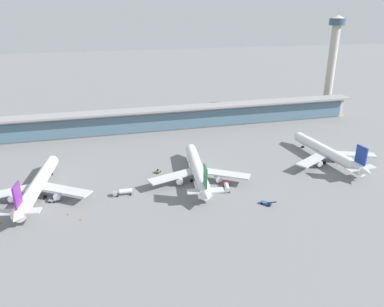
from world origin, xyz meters
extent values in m
plane|color=slate|center=(0.00, 0.00, 0.00)|extent=(1200.00, 1200.00, 0.00)
cylinder|color=white|center=(-73.00, 5.54, 5.33)|extent=(13.74, 53.53, 5.62)
cone|color=white|center=(-68.56, 34.09, 5.33)|extent=(6.22, 5.84, 5.51)
cone|color=white|center=(-77.40, -22.73, 5.89)|extent=(5.95, 6.89, 5.06)
cube|color=black|center=(-69.06, 30.91, 6.31)|extent=(4.52, 2.95, 0.68)
cube|color=#B7BABF|center=(-85.72, 2.57, 4.35)|extent=(24.98, 13.07, 0.68)
cube|color=#B7BABF|center=(-61.78, -1.15, 4.35)|extent=(23.43, 18.93, 0.68)
cylinder|color=silver|center=(-82.94, 1.56, 2.41)|extent=(3.69, 4.50, 3.10)
cylinder|color=silver|center=(-64.74, -1.27, 2.41)|extent=(3.69, 4.50, 3.10)
cube|color=#661E84|center=(-76.65, -17.92, 12.50)|extent=(1.71, 6.81, 8.72)
cube|color=#B7BABF|center=(-76.80, -18.88, 6.17)|extent=(15.97, 6.59, 0.48)
cylinder|color=black|center=(-76.51, 3.14, 0.68)|extent=(1.36, 1.52, 1.36)
cylinder|color=black|center=(-70.38, 2.19, 0.68)|extent=(1.36, 1.52, 1.36)
cylinder|color=black|center=(-69.73, 26.61, 0.68)|extent=(1.36, 1.52, 1.36)
cylinder|color=white|center=(-1.13, 3.40, 5.33)|extent=(13.02, 53.56, 5.62)
cone|color=white|center=(2.91, 32.01, 5.33)|extent=(6.16, 5.78, 5.51)
cone|color=white|center=(-5.14, -24.94, 5.89)|extent=(5.87, 6.83, 5.06)
cube|color=black|center=(2.46, 28.82, 6.31)|extent=(4.50, 2.89, 0.68)
cube|color=#B7BABF|center=(-13.81, 0.25, 4.35)|extent=(24.96, 13.37, 0.68)
cube|color=#B7BABF|center=(10.18, -3.14, 4.35)|extent=(23.54, 18.70, 0.68)
cylinder|color=silver|center=(-11.01, -0.72, 2.41)|extent=(3.64, 4.46, 3.10)
cylinder|color=silver|center=(7.22, -3.30, 2.41)|extent=(3.64, 4.46, 3.10)
cube|color=#14703D|center=(-4.46, -20.11, 12.50)|extent=(1.62, 6.81, 8.72)
cube|color=#B7BABF|center=(-4.59, -21.07, 6.17)|extent=(15.95, 6.39, 0.48)
cylinder|color=black|center=(-4.61, 0.95, 0.68)|extent=(1.34, 1.51, 1.36)
cylinder|color=black|center=(1.53, 0.09, 0.68)|extent=(1.34, 1.51, 1.36)
cylinder|color=black|center=(1.85, 24.51, 0.68)|extent=(1.34, 1.51, 1.36)
cylinder|color=white|center=(72.05, 6.70, 5.33)|extent=(8.76, 53.53, 5.62)
cone|color=white|center=(70.34, 35.55, 5.33)|extent=(5.80, 5.37, 5.51)
cone|color=white|center=(73.74, -21.86, 5.89)|extent=(5.41, 6.47, 5.06)
cube|color=black|center=(70.53, 32.34, 6.31)|extent=(4.35, 2.57, 0.68)
cube|color=#B7BABF|center=(60.25, 1.10, 4.35)|extent=(24.15, 17.29, 0.68)
cube|color=#B7BABF|center=(84.43, 2.54, 4.35)|extent=(24.75, 15.04, 0.68)
cylinder|color=silver|center=(63.18, 0.71, 2.41)|extent=(3.34, 4.25, 3.10)
cylinder|color=silver|center=(81.56, 1.80, 2.41)|extent=(3.34, 4.25, 3.10)
cube|color=#193899|center=(73.45, -17.00, 12.50)|extent=(1.08, 6.81, 8.72)
cube|color=#B7BABF|center=(73.51, -17.96, 6.17)|extent=(15.73, 5.17, 0.48)
cylinder|color=black|center=(69.13, 3.62, 0.68)|extent=(1.24, 1.42, 1.36)
cylinder|color=black|center=(75.32, 3.98, 0.68)|extent=(1.24, 1.42, 1.36)
cylinder|color=black|center=(70.79, 27.98, 0.68)|extent=(1.24, 1.42, 1.36)
cube|color=gray|center=(-67.07, -2.69, 0.90)|extent=(2.97, 1.85, 0.90)
cube|color=black|center=(-66.77, -2.73, 1.70)|extent=(0.79, 0.79, 0.70)
cylinder|color=black|center=(-68.14, -3.27, 0.45)|extent=(0.93, 0.40, 0.90)
cylinder|color=black|center=(-67.95, -1.86, 0.45)|extent=(0.93, 0.40, 0.90)
cylinder|color=black|center=(-66.19, -3.53, 0.45)|extent=(0.93, 0.40, 0.90)
cylinder|color=black|center=(-66.01, -2.12, 0.45)|extent=(0.93, 0.40, 0.90)
cube|color=gray|center=(-40.85, -4.00, 1.20)|extent=(2.10, 2.48, 1.50)
cylinder|color=silver|center=(-36.06, -4.20, 1.90)|extent=(5.69, 2.34, 2.10)
cylinder|color=black|center=(-39.95, -5.14, 0.45)|extent=(0.91, 0.32, 0.90)
cylinder|color=black|center=(-39.86, -2.93, 0.45)|extent=(0.91, 0.32, 0.90)
cylinder|color=black|center=(-34.26, -5.38, 0.45)|extent=(0.91, 0.32, 0.90)
cylinder|color=black|center=(-34.16, -3.18, 0.45)|extent=(0.91, 0.32, 0.90)
cube|color=#B21E1E|center=(9.45, -7.63, 1.20)|extent=(2.85, 2.57, 1.50)
cylinder|color=silver|center=(8.17, -12.26, 1.90)|extent=(3.52, 5.96, 2.10)
cylinder|color=black|center=(8.13, -8.25, 0.45)|extent=(0.51, 0.94, 0.90)
cylinder|color=black|center=(10.26, -8.84, 0.45)|extent=(0.51, 0.94, 0.90)
cylinder|color=black|center=(6.61, -13.75, 0.45)|extent=(0.51, 0.94, 0.90)
cylinder|color=black|center=(8.74, -14.33, 0.45)|extent=(0.51, 0.94, 0.90)
cube|color=#234C9E|center=(19.88, -28.41, 0.75)|extent=(4.52, 4.80, 0.60)
cube|color=black|center=(21.47, -30.24, 1.84)|extent=(3.28, 3.57, 1.72)
cylinder|color=black|center=(21.61, -29.13, 0.45)|extent=(0.80, 0.86, 0.90)
cylinder|color=black|center=(20.36, -30.22, 0.45)|extent=(0.80, 0.86, 0.90)
cylinder|color=black|center=(19.39, -26.60, 0.45)|extent=(0.80, 0.86, 0.90)
cylinder|color=black|center=(18.15, -27.69, 0.45)|extent=(0.80, 0.86, 0.90)
cube|color=olive|center=(-18.19, 15.35, 0.90)|extent=(2.90, 3.13, 0.90)
cube|color=black|center=(-18.37, 15.11, 1.70)|extent=(0.98, 0.98, 0.70)
cylinder|color=black|center=(-18.15, 16.56, 0.45)|extent=(0.77, 0.88, 0.90)
cylinder|color=black|center=(-17.03, 15.69, 0.45)|extent=(0.77, 0.88, 0.90)
cylinder|color=black|center=(-19.35, 15.01, 0.45)|extent=(0.77, 0.88, 0.90)
cylinder|color=black|center=(-18.23, 14.14, 0.45)|extent=(0.77, 0.88, 0.90)
cube|color=#B2ADA3|center=(0.00, 84.98, 7.00)|extent=(271.55, 8.00, 14.00)
cube|color=slate|center=(0.00, 80.68, 6.30)|extent=(266.12, 0.50, 11.20)
cube|color=gray|center=(0.00, 82.98, 14.60)|extent=(276.98, 12.80, 1.20)
cylinder|color=#B2ADA3|center=(138.05, 105.41, 32.46)|extent=(6.40, 6.40, 64.91)
cylinder|color=#384C5B|center=(138.05, 105.41, 67.41)|extent=(12.00, 12.00, 5.00)
cone|color=#B2ADA3|center=(138.05, 105.41, 71.11)|extent=(10.20, 10.20, 2.40)
cylinder|color=#99999E|center=(138.05, 105.41, 74.81)|extent=(0.36, 0.36, 5.00)
cone|color=orange|center=(-85.02, -14.96, 0.35)|extent=(0.44, 0.44, 0.70)
cube|color=black|center=(-85.02, -14.96, 0.02)|extent=(0.62, 0.62, 0.04)
cone|color=orange|center=(-55.41, -20.58, 0.35)|extent=(0.44, 0.44, 0.70)
cube|color=black|center=(-55.41, -20.58, 0.02)|extent=(0.62, 0.62, 0.04)
cone|color=orange|center=(-60.38, -15.19, 0.35)|extent=(0.44, 0.44, 0.70)
cube|color=black|center=(-60.38, -15.19, 0.02)|extent=(0.62, 0.62, 0.04)
camera|label=1|loc=(-45.77, -151.67, 76.97)|focal=34.47mm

